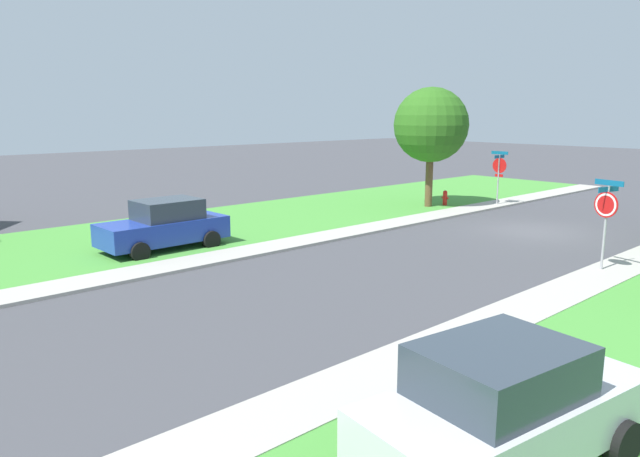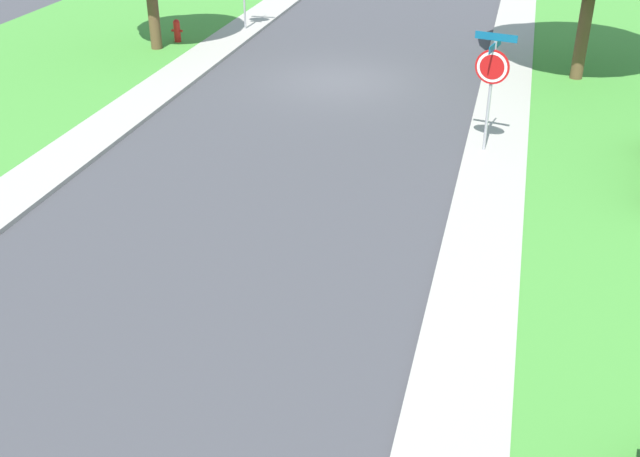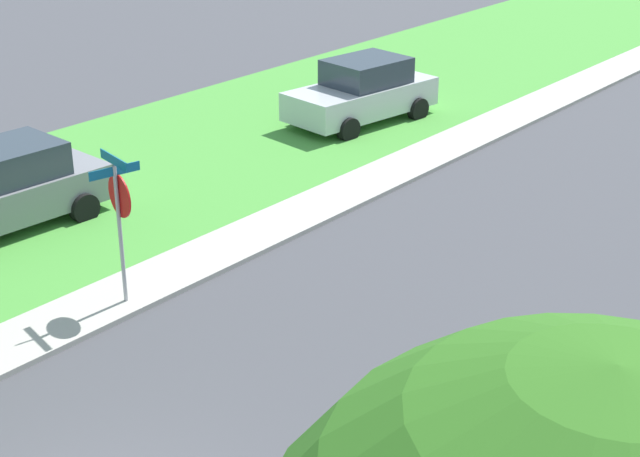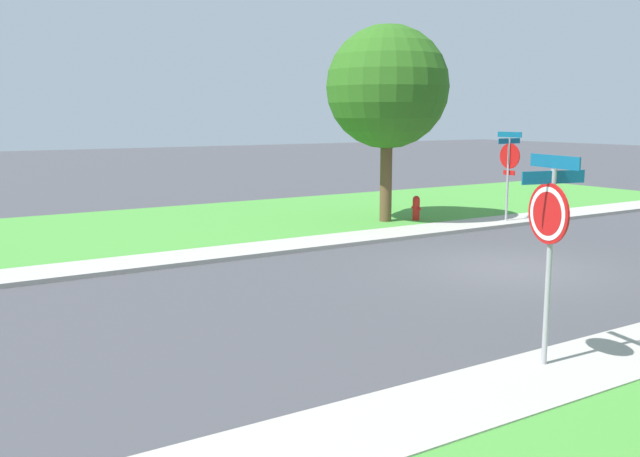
# 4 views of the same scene
# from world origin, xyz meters

# --- Properties ---
(ground_plane) EXTENTS (120.00, 120.00, 0.00)m
(ground_plane) POSITION_xyz_m (0.00, 0.00, 0.00)
(ground_plane) COLOR #424247
(stop_sign_near_corner) EXTENTS (0.92, 0.92, 2.77)m
(stop_sign_near_corner) POSITION_xyz_m (4.56, -4.70, 1.88)
(stop_sign_near_corner) COLOR #9E9EA3
(stop_sign_near_corner) RESTS_ON ground
(stop_sign_far_corner) EXTENTS (0.90, 0.90, 2.77)m
(stop_sign_far_corner) POSITION_xyz_m (-4.42, 4.37, 1.89)
(stop_sign_far_corner) COLOR #9E9EA3
(stop_sign_far_corner) RESTS_ON ground
(tree_across_left) EXTENTS (3.90, 3.63, 5.90)m
(tree_across_left) POSITION_xyz_m (6.72, -1.71, 3.95)
(tree_across_left) COLOR brown
(tree_across_left) RESTS_ON ground
(fire_hydrant) EXTENTS (0.38, 0.22, 0.83)m
(fire_hydrant) POSITION_xyz_m (6.19, -2.50, 0.44)
(fire_hydrant) COLOR red
(fire_hydrant) RESTS_ON ground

